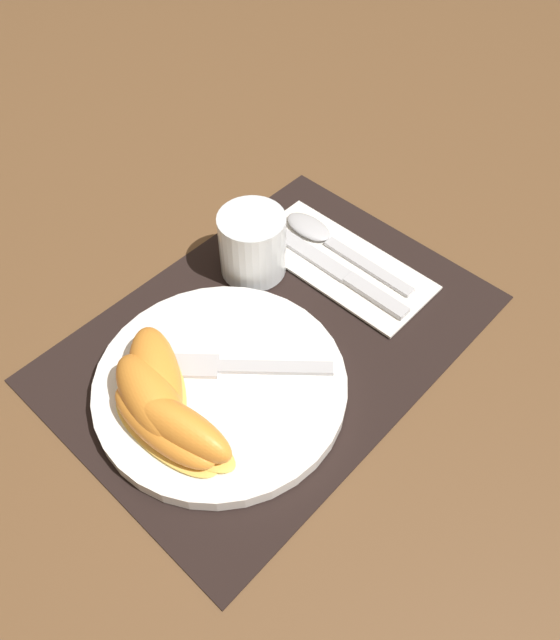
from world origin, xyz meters
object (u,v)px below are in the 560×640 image
Objects in this scene: knife at (338,271)px; fork at (226,367)px; citrus_wedge_0 at (156,380)px; citrus_wedge_3 at (178,428)px; plate at (221,385)px; citrus_wedge_2 at (164,427)px; citrus_wedge_1 at (151,400)px; spoon at (324,237)px; juice_glass at (253,247)px.

fork reaches higher than knife.
citrus_wedge_0 reaches higher than knife.
citrus_wedge_3 is (-0.08, -0.03, 0.02)m from fork.
knife is 1.62× the size of citrus_wedge_3.
plate is 0.08m from citrus_wedge_2.
citrus_wedge_1 and citrus_wedge_3 have the same top height.
citrus_wedge_2 reaches higher than spoon.
knife is 0.28m from citrus_wedge_2.
plate is 0.17m from juice_glass.
citrus_wedge_2 is (-0.31, -0.07, 0.02)m from spoon.
citrus_wedge_2 is at bearing -167.05° from spoon.
juice_glass reaches higher than fork.
spoon is 0.31m from citrus_wedge_2.
spoon is at bearing 14.67° from fork.
citrus_wedge_2 reaches higher than plate.
citrus_wedge_1 is (-0.08, 0.01, 0.02)m from fork.
citrus_wedge_1 reaches higher than citrus_wedge_0.
citrus_wedge_2 is (-0.07, -0.01, 0.02)m from plate.
spoon is at bearing 5.61° from citrus_wedge_0.
juice_glass reaches higher than spoon.
plate is 1.84× the size of citrus_wedge_0.
citrus_wedge_1 is at bearing 170.08° from fork.
fork is 0.09m from citrus_wedge_3.
knife is 1.35× the size of fork.
plate is at bearing -146.37° from juice_glass.
knife is 1.09× the size of spoon.
juice_glass is 0.24m from citrus_wedge_2.
citrus_wedge_3 is (-0.30, -0.08, 0.03)m from spoon.
citrus_wedge_1 is at bearing -160.49° from juice_glass.
plate is 1.34× the size of spoon.
fork is (0.01, 0.01, 0.01)m from plate.
spoon is 1.24× the size of fork.
citrus_wedge_0 reaches higher than plate.
citrus_wedge_3 is at bearing -172.33° from knife.
fork is 0.09m from citrus_wedge_2.
citrus_wedge_3 is at bearing -162.19° from fork.
spoon is 1.43× the size of citrus_wedge_2.
citrus_wedge_0 reaches higher than spoon.
fork is 1.16× the size of citrus_wedge_2.
spoon is 1.37× the size of citrus_wedge_0.
citrus_wedge_2 is at bearing -107.42° from citrus_wedge_1.
spoon is at bearing 15.55° from citrus_wedge_3.
plate is 0.24m from spoon.
knife is 0.06m from spoon.
citrus_wedge_2 is at bearing -154.95° from juice_glass.
juice_glass is 0.62× the size of citrus_wedge_3.
citrus_wedge_0 is at bearing 58.53° from citrus_wedge_2.
spoon is (0.09, -0.03, -0.03)m from juice_glass.
citrus_wedge_0 is at bearing -162.97° from juice_glass.
plate is 3.23× the size of juice_glass.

